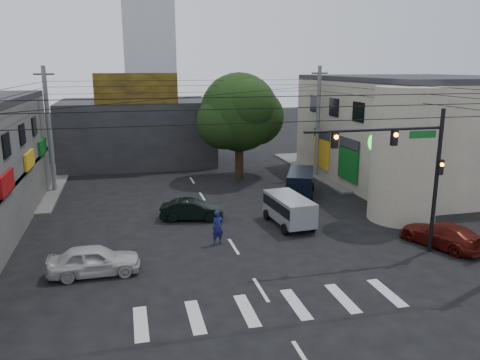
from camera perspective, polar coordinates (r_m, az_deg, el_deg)
name	(u,v)px	position (r m, az deg, el deg)	size (l,w,h in m)	color
ground	(243,262)	(22.78, 0.38, -9.94)	(160.00, 160.00, 0.00)	black
sidewalk_far_right	(382,166)	(45.60, 16.94, 1.62)	(16.00, 16.00, 0.15)	#514F4C
building_right	(418,131)	(40.83, 20.89, 5.56)	(14.00, 18.00, 8.00)	gray
corner_column	(405,155)	(29.57, 19.51, 2.90)	(4.00, 4.00, 8.00)	gray
building_far	(137,131)	(46.64, -12.44, 5.80)	(14.00, 10.00, 6.00)	#232326
billboard	(136,89)	(41.38, -12.53, 10.82)	(7.00, 0.30, 2.60)	olive
street_tree	(239,113)	(38.51, -0.10, 8.22)	(6.40, 6.40, 8.70)	black
traffic_gantry	(408,159)	(23.59, 19.80, 2.38)	(7.10, 0.35, 7.20)	black
utility_pole_far_left	(49,130)	(36.89, -22.24, 5.61)	(0.32, 0.32, 9.20)	#59595B
utility_pole_far_right	(318,122)	(39.73, 9.47, 6.94)	(0.32, 0.32, 9.20)	#59595B
dark_sedan	(192,210)	(28.67, -5.88, -3.64)	(4.01, 2.15, 1.25)	black
white_compact	(94,260)	(22.21, -17.34, -9.31)	(4.03, 1.62, 1.37)	#B6B5B1
maroon_sedan	(442,235)	(26.53, 23.40, -6.14)	(3.26, 4.76, 1.28)	#4E100B
silver_minivan	(289,211)	(27.59, 5.99, -3.80)	(2.01, 4.19, 1.75)	#95989D
navy_van	(300,183)	(34.18, 7.37, -0.39)	(3.36, 4.75, 1.78)	black
traffic_officer	(218,228)	(24.60, -2.70, -5.83)	(0.76, 0.60, 1.83)	#15184A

